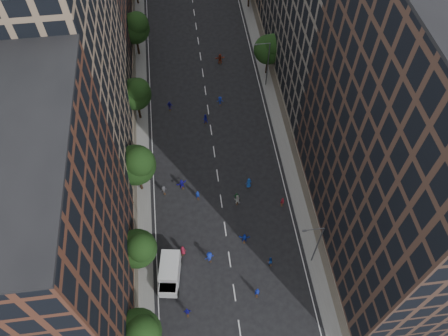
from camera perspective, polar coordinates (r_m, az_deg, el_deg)
name	(u,v)px	position (r m, az deg, el deg)	size (l,w,h in m)	color
ground	(208,112)	(73.18, -2.05, 7.37)	(240.00, 240.00, 0.00)	black
sidewalk_left	(135,86)	(78.78, -11.50, 10.42)	(4.00, 105.00, 0.15)	slate
sidewalk_right	(271,74)	(79.89, 6.14, 12.07)	(4.00, 105.00, 0.15)	slate
bldg_left_a	(40,243)	(46.37, -22.87, -8.97)	(14.00, 22.00, 30.00)	#522D1F
bldg_left_b	(57,62)	(59.77, -20.93, 12.85)	(14.00, 26.00, 34.00)	#8B735B
bldg_right_a	(412,152)	(48.89, 23.38, 1.91)	(14.00, 30.00, 36.00)	#452F25
bldg_right_b	(333,1)	(69.11, 14.07, 20.46)	(14.00, 28.00, 33.00)	#6F665B
tree_left_0	(139,333)	(50.02, -11.03, -20.42)	(5.20, 5.20, 8.83)	black
tree_left_1	(138,248)	(53.98, -11.12, -10.25)	(4.80, 4.80, 8.21)	black
tree_left_2	(137,164)	(59.54, -11.35, 0.51)	(5.60, 5.60, 9.45)	black
tree_left_3	(136,93)	(69.22, -11.41, 9.58)	(5.00, 5.00, 8.58)	black
tree_left_4	(135,27)	(81.29, -11.54, 17.60)	(5.40, 5.40, 9.08)	black
tree_right_a	(270,48)	(76.43, 6.00, 15.29)	(5.00, 5.00, 8.39)	black
streetlamp_near	(316,243)	(54.86, 11.96, -9.59)	(2.64, 0.22, 9.06)	#595B60
streetlamp_far	(267,62)	(74.40, 5.60, 13.59)	(2.64, 0.22, 9.06)	#595B60
cargo_van	(170,273)	(56.53, -7.10, -13.45)	(3.31, 5.67, 2.86)	silver
skater_1	(257,292)	(56.05, 4.34, -15.85)	(0.65, 0.43, 1.78)	#122499
skater_2	(270,261)	(57.83, 6.01, -12.00)	(0.75, 0.59, 1.55)	#1441A6
skater_3	(209,257)	(57.60, -1.92, -11.53)	(1.24, 0.71, 1.92)	#152AAA
skater_4	(187,312)	(55.37, -4.81, -18.21)	(0.97, 0.40, 1.66)	#151295
skater_5	(244,238)	(58.91, 2.68, -9.13)	(1.56, 0.50, 1.69)	#132DA0
skater_6	(183,250)	(58.31, -5.40, -10.66)	(0.83, 0.54, 1.70)	maroon
skater_7	(282,201)	(62.25, 7.62, -4.34)	(0.55, 0.36, 1.50)	maroon
skater_8	(237,199)	(61.73, 1.70, -4.13)	(0.87, 0.68, 1.79)	beige
skater_9	(164,190)	(63.32, -7.89, -2.84)	(0.97, 0.56, 1.50)	#424147
skater_10	(237,197)	(62.01, 1.66, -3.80)	(0.98, 0.41, 1.68)	#1A5929
skater_11	(182,184)	(63.44, -5.54, -2.09)	(1.59, 0.51, 1.71)	#1C14A7
skater_12	(249,183)	(63.26, 3.26, -1.97)	(0.91, 0.59, 1.86)	#1342A1
skater_13	(198,195)	(62.30, -3.48, -3.52)	(0.60, 0.40, 1.66)	#122B98
skater_14	(205,119)	(70.96, -2.48, 6.44)	(0.84, 0.65, 1.72)	#1416A9
skater_15	(220,101)	(73.73, -0.52, 8.77)	(1.04, 0.60, 1.61)	#162FB4
skater_16	(170,106)	(73.47, -7.10, 8.09)	(0.98, 0.41, 1.67)	#1813A1
skater_17	(220,59)	(81.19, -0.53, 14.06)	(1.77, 0.56, 1.91)	#9A3219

